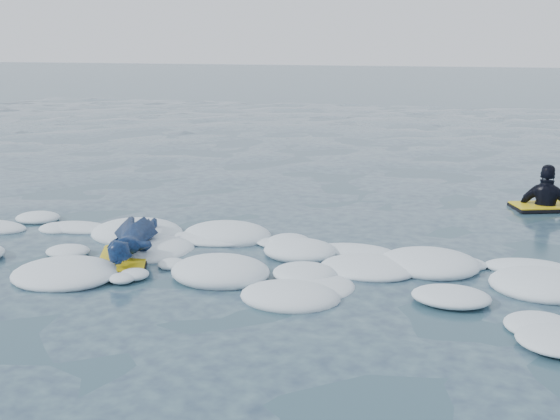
# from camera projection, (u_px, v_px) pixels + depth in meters

# --- Properties ---
(ground) EXTENTS (120.00, 120.00, 0.00)m
(ground) POSITION_uv_depth(u_px,v_px,m) (156.00, 284.00, 7.54)
(ground) COLOR #1C3043
(ground) RESTS_ON ground
(foam_band) EXTENTS (12.00, 3.10, 0.30)m
(foam_band) POSITION_uv_depth(u_px,v_px,m) (193.00, 256.00, 8.51)
(foam_band) COLOR white
(foam_band) RESTS_ON ground
(prone_woman_unit) EXTENTS (0.95, 1.65, 0.40)m
(prone_woman_unit) POSITION_uv_depth(u_px,v_px,m) (131.00, 241.00, 8.40)
(prone_woman_unit) COLOR black
(prone_woman_unit) RESTS_ON ground
(waiting_rider_unit) EXTENTS (1.17, 0.89, 1.55)m
(waiting_rider_unit) POSITION_uv_depth(u_px,v_px,m) (545.00, 214.00, 10.82)
(waiting_rider_unit) COLOR black
(waiting_rider_unit) RESTS_ON ground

